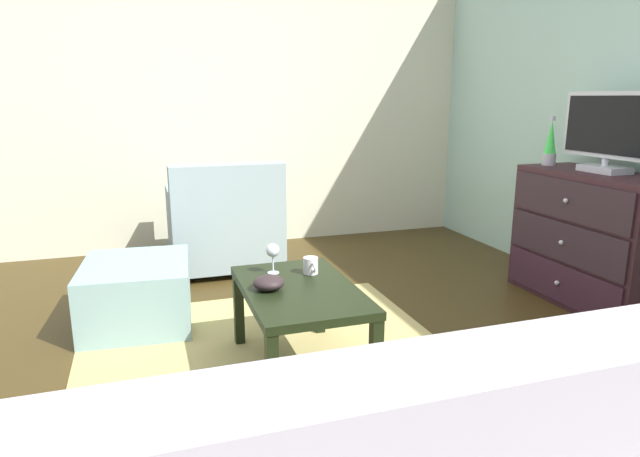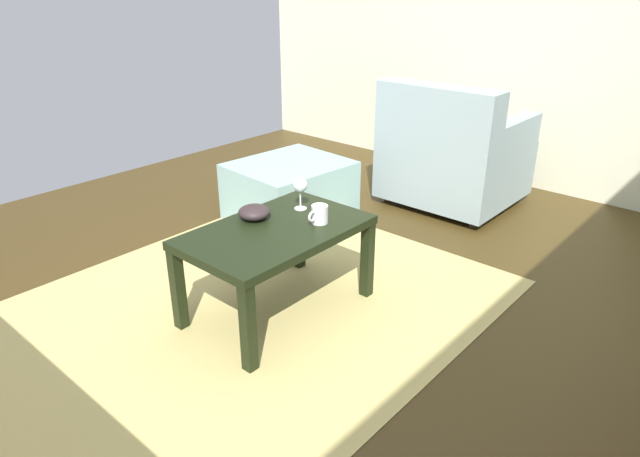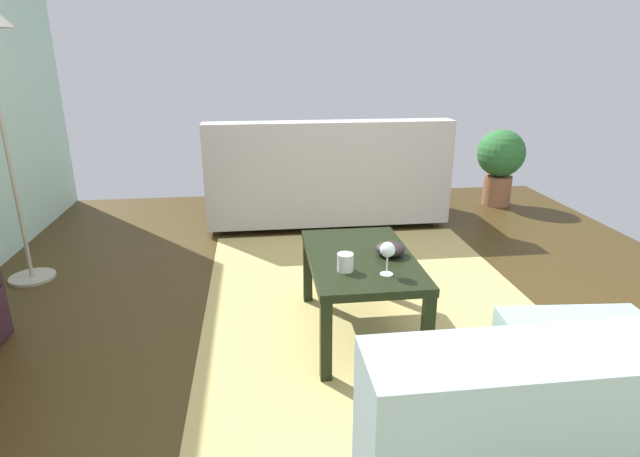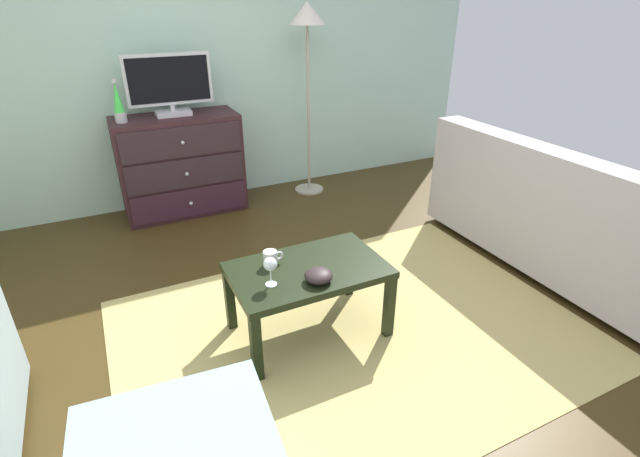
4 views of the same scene
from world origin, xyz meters
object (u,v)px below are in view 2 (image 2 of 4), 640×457
at_px(coffee_table, 276,240).
at_px(ottoman, 290,190).
at_px(mug, 319,214).
at_px(bowl_decorative, 254,212).
at_px(wine_glass, 300,186).
at_px(armchair, 452,155).

distance_m(coffee_table, ottoman, 1.16).
height_order(mug, bowl_decorative, mug).
relative_size(coffee_table, wine_glass, 5.34).
height_order(bowl_decorative, armchair, armchair).
relative_size(bowl_decorative, ottoman, 0.21).
bearing_deg(wine_glass, armchair, -179.05).
bearing_deg(armchair, mug, 7.32).
relative_size(wine_glass, ottoman, 0.22).
xyz_separation_m(wine_glass, mug, (0.07, 0.18, -0.07)).
relative_size(coffee_table, armchair, 0.99).
height_order(armchair, ottoman, armchair).
distance_m(wine_glass, bowl_decorative, 0.26).
bearing_deg(ottoman, armchair, 144.54).
bearing_deg(coffee_table, wine_glass, -163.58).
bearing_deg(mug, coffee_table, -32.86).
distance_m(coffee_table, bowl_decorative, 0.17).
xyz_separation_m(mug, armchair, (-1.61, -0.21, -0.12)).
bearing_deg(armchair, bowl_decorative, -1.66).
distance_m(coffee_table, mug, 0.23).
xyz_separation_m(coffee_table, ottoman, (-0.86, -0.75, -0.19)).
distance_m(wine_glass, armchair, 1.55).
distance_m(armchair, ottoman, 1.14).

